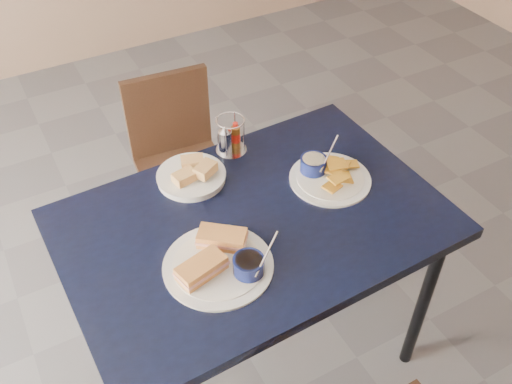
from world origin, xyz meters
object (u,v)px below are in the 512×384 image
dining_table (254,234)px  sandwich_plate (221,260)px  condiment_caddy (229,138)px  chair_far (176,150)px  bread_basket (192,175)px  plantain_plate (325,173)px

dining_table → sandwich_plate: 0.23m
dining_table → condiment_caddy: bearing=75.6°
sandwich_plate → condiment_caddy: (0.26, 0.46, 0.03)m
chair_far → bread_basket: size_ratio=3.44×
sandwich_plate → bread_basket: sandwich_plate is taller
sandwich_plate → condiment_caddy: bearing=60.7°
bread_basket → dining_table: bearing=-70.8°
dining_table → condiment_caddy: condiment_caddy is taller
plantain_plate → chair_far: bearing=109.7°
sandwich_plate → condiment_caddy: condiment_caddy is taller
chair_far → condiment_caddy: size_ratio=5.75×
sandwich_plate → bread_basket: size_ratio=1.43×
sandwich_plate → plantain_plate: (0.48, 0.18, -0.00)m
bread_basket → condiment_caddy: 0.20m
plantain_plate → condiment_caddy: bearing=127.9°
dining_table → bread_basket: (-0.09, 0.26, 0.09)m
plantain_plate → sandwich_plate: bearing=-159.4°
condiment_caddy → plantain_plate: bearing=-52.1°
chair_far → bread_basket: (-0.13, -0.54, 0.32)m
plantain_plate → bread_basket: size_ratio=1.20×
plantain_plate → condiment_caddy: (-0.22, 0.28, 0.04)m
dining_table → condiment_caddy: 0.37m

